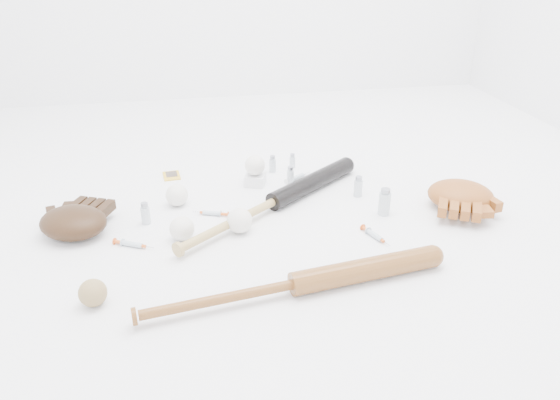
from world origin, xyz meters
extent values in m
plane|color=white|center=(0.00, 0.00, 0.00)|extent=(3.00, 3.00, 0.00)
cube|color=gold|center=(-0.34, 0.41, 0.00)|extent=(0.07, 0.09, 0.00)
cube|color=white|center=(-0.03, 0.27, 0.02)|extent=(0.09, 0.09, 0.04)
sphere|color=white|center=(-0.03, 0.27, 0.08)|extent=(0.08, 0.08, 0.08)
sphere|color=white|center=(-0.31, -0.09, 0.04)|extent=(0.08, 0.08, 0.08)
sphere|color=white|center=(-0.32, 0.15, 0.04)|extent=(0.08, 0.08, 0.08)
sphere|color=white|center=(-0.13, -0.08, 0.04)|extent=(0.08, 0.08, 0.08)
sphere|color=olive|center=(-0.54, -0.38, 0.04)|extent=(0.07, 0.07, 0.07)
cylinder|color=silver|center=(0.14, 0.40, 0.03)|extent=(0.02, 0.02, 0.06)
cylinder|color=silver|center=(0.10, 0.26, 0.03)|extent=(0.03, 0.03, 0.07)
cylinder|color=silver|center=(0.32, 0.10, 0.04)|extent=(0.03, 0.03, 0.08)
cylinder|color=silver|center=(0.36, -0.05, 0.05)|extent=(0.04, 0.04, 0.09)
cylinder|color=silver|center=(-0.42, 0.04, 0.04)|extent=(0.03, 0.03, 0.07)
cylinder|color=silver|center=(0.06, 0.38, 0.03)|extent=(0.03, 0.03, 0.07)
camera|label=1|loc=(-0.29, -1.58, 0.86)|focal=35.00mm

